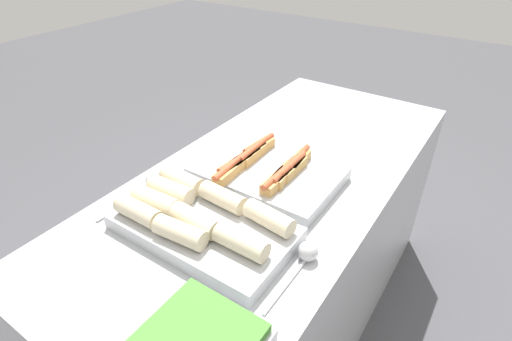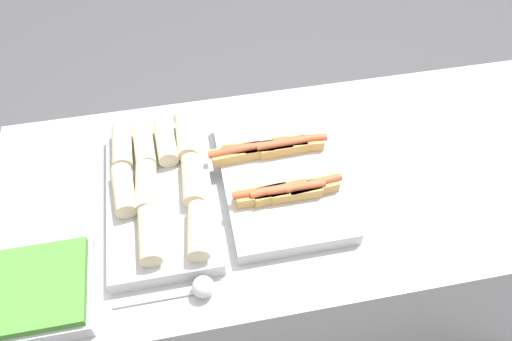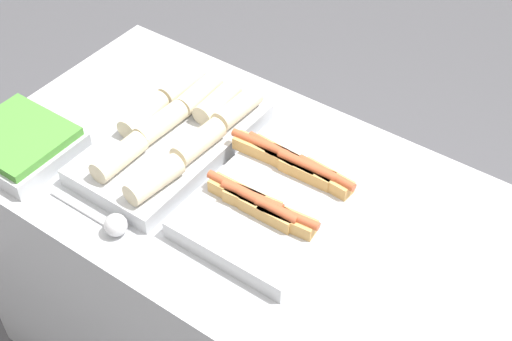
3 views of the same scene
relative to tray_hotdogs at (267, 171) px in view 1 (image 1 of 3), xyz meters
The scene contains 6 objects.
ground_plane 0.91m from the tray_hotdogs, ahead, with size 12.00×12.00×0.00m, color #4C4C51.
counter 0.48m from the tray_hotdogs, ahead, with size 1.87×0.83×0.87m.
tray_hotdogs is the anchor object (origin of this frame).
tray_wraps 0.36m from the tray_hotdogs, behind, with size 0.30×0.55×0.11m.
serving_spoon_near 0.42m from the tray_hotdogs, 131.94° to the right, with size 0.26×0.06×0.06m.
serving_spoon_far 0.42m from the tray_hotdogs, 131.90° to the left, with size 0.27×0.06×0.06m.
Camera 1 is at (-1.10, -0.65, 1.72)m, focal length 28.00 mm.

